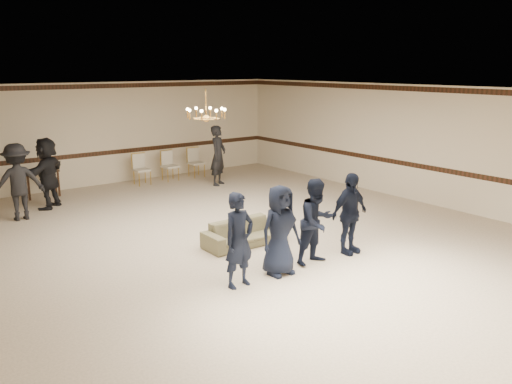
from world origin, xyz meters
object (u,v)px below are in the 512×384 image
boy_a (239,240)px  boy_d (350,214)px  console_table (42,184)px  banquet_chair_mid (170,166)px  adult_mid (47,173)px  banquet_chair_right (196,163)px  banquet_chair_left (142,170)px  chandelier (206,104)px  boy_c (317,221)px  adult_right (218,155)px  settee (244,233)px  adult_left (18,182)px  boy_b (280,230)px

boy_a → boy_d: 2.70m
console_table → banquet_chair_mid: bearing=-4.6°
adult_mid → banquet_chair_right: 5.30m
boy_a → banquet_chair_left: size_ratio=1.69×
chandelier → banquet_chair_left: size_ratio=0.96×
boy_c → adult_mid: adult_mid is taller
boy_a → adult_right: 7.93m
boy_d → banquet_chair_left: boy_d is taller
adult_mid → banquet_chair_right: bearing=147.6°
adult_mid → settee: bearing=69.1°
boy_c → boy_d: same height
boy_c → adult_left: size_ratio=0.88×
settee → banquet_chair_right: size_ratio=1.83×
chandelier → boy_c: 3.76m
chandelier → banquet_chair_left: 5.76m
settee → boy_c: bearing=-74.0°
boy_d → adult_mid: adult_mid is taller
banquet_chair_left → banquet_chair_mid: (1.00, 0.00, 0.00)m
boy_c → boy_d: bearing=-2.6°
boy_d → settee: bearing=126.5°
adult_right → banquet_chair_left: 2.47m
boy_d → adult_left: bearing=122.7°
settee → adult_right: 5.86m
banquet_chair_right → banquet_chair_left: bearing=-178.7°
adult_left → banquet_chair_mid: adult_left is taller
boy_c → adult_mid: bearing=109.0°
boy_b → boy_d: bearing=1.6°
boy_a → boy_b: same height
banquet_chair_right → adult_mid: bearing=-166.9°
boy_b → adult_left: adult_left is taller
adult_left → adult_mid: same height
boy_c → banquet_chair_left: boy_c is taller
adult_mid → boy_a: bearing=54.2°
boy_b → banquet_chair_left: boy_b is taller
adult_right → banquet_chair_right: bearing=54.0°
settee → adult_left: adult_left is taller
boy_a → boy_d: same height
adult_right → banquet_chair_mid: (-0.93, 1.48, -0.45)m
chandelier → adult_mid: chandelier is taller
banquet_chair_left → banquet_chair_mid: 1.00m
boy_b → banquet_chair_mid: (2.21, 8.31, -0.34)m
boy_b → boy_c: same height
adult_left → banquet_chair_mid: size_ratio=1.93×
banquet_chair_right → console_table: bearing=179.0°
banquet_chair_left → console_table: 3.01m
console_table → chandelier: bearing=-69.4°
adult_left → boy_c: bearing=122.2°
chandelier → settee: chandelier is taller
boy_b → settee: size_ratio=0.92×
settee → boy_d: bearing=-50.5°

